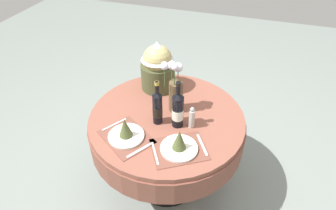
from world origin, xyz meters
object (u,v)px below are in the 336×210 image
Objects in this scene: flower_vase at (175,89)px; gift_tub_back_left at (158,64)px; place_setting_left at (126,132)px; wine_bottle_left at (157,107)px; dining_table at (167,130)px; place_setting_right at (179,144)px; pepper_mill at (192,118)px; wine_bottle_right at (178,110)px.

gift_tub_back_left is (-0.21, 0.23, 0.03)m from flower_vase.
wine_bottle_left reaches higher than place_setting_left.
flower_vase is (0.03, 0.09, 0.32)m from dining_table.
place_setting_left is at bearing -179.65° from place_setting_right.
wine_bottle_left is (-0.07, -0.17, -0.05)m from flower_vase.
place_setting_right is at bearing -69.45° from flower_vase.
pepper_mill is at bearing -15.98° from dining_table.
place_setting_right is (0.17, -0.29, 0.19)m from dining_table.
wine_bottle_right is 0.49m from gift_tub_back_left.
place_setting_right is at bearing -59.80° from gift_tub_back_left.
gift_tub_back_left reaches higher than wine_bottle_left.
pepper_mill is at bearing -42.30° from flower_vase.
dining_table is 6.72× the size of pepper_mill.
wine_bottle_left reaches higher than dining_table.
place_setting_left and place_setting_right have the same top height.
flower_vase is (0.22, 0.38, 0.13)m from place_setting_left.
place_setting_left is 0.36m from place_setting_right.
pepper_mill is at bearing 84.73° from place_setting_right.
dining_table is 0.34m from flower_vase.
pepper_mill reaches higher than place_setting_right.
flower_vase reaches higher than pepper_mill.
place_setting_left is at bearing -125.29° from wine_bottle_left.
place_setting_right is 1.05× the size of gift_tub_back_left.
wine_bottle_left is 0.24m from pepper_mill.
wine_bottle_left is 0.95× the size of wine_bottle_right.
place_setting_left is 0.45m from pepper_mill.
wine_bottle_right is (0.14, 0.01, 0.01)m from wine_bottle_left.
place_setting_left is 2.49× the size of pepper_mill.
dining_table is 2.71× the size of flower_vase.
wine_bottle_left is at bearing -117.34° from dining_table.
gift_tub_back_left reaches higher than place_setting_left.
dining_table is 0.30m from wine_bottle_right.
place_setting_right is 1.19× the size of wine_bottle_right.
gift_tub_back_left reaches higher than pepper_mill.
flower_vase is 2.48× the size of pepper_mill.
flower_vase reaches higher than gift_tub_back_left.
flower_vase is at bearing 66.83° from wine_bottle_left.
flower_vase is at bearing 70.62° from dining_table.
pepper_mill is (0.20, -0.06, 0.22)m from dining_table.
flower_vase reaches higher than wine_bottle_right.
place_setting_left is 1.05× the size of gift_tub_back_left.
flower_vase is 0.32m from gift_tub_back_left.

